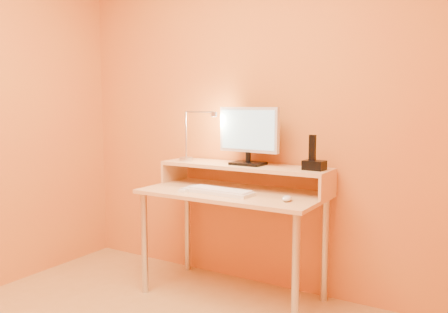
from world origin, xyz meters
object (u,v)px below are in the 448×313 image
Objects in this scene: monitor_panel at (249,130)px; mouse at (287,198)px; keyboard at (220,192)px; phone_dock at (314,165)px; lamp_base at (186,159)px; remote_control at (190,189)px.

monitor_panel is 4.58× the size of mouse.
monitor_panel is 0.48m from keyboard.
monitor_panel reaches higher than keyboard.
lamp_base is at bearing -174.13° from phone_dock.
monitor_panel is 0.56m from remote_control.
keyboard is at bearing 169.26° from mouse.
mouse is (0.89, -0.22, -0.16)m from lamp_base.
monitor_panel reaches higher than phone_dock.
monitor_panel reaches higher than lamp_base.
phone_dock is at bearing 62.47° from mouse.
lamp_base is 0.52× the size of remote_control.
mouse reaches higher than remote_control.
mouse is (0.46, 0.01, 0.01)m from keyboard.
phone_dock reaches higher than keyboard.
phone_dock is 1.34× the size of mouse.
phone_dock is at bearing 1.79° from lamp_base.
lamp_base is at bearing 125.95° from remote_control.
phone_dock is at bearing 29.53° from keyboard.
keyboard is at bearing -99.50° from monitor_panel.
keyboard is (-0.53, -0.26, -0.18)m from phone_dock.
mouse is 0.50× the size of remote_control.
phone_dock is 0.83m from remote_control.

